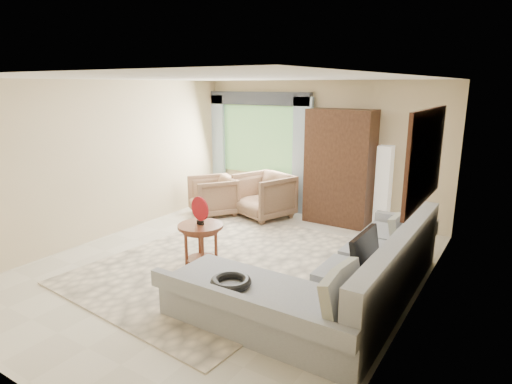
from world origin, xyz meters
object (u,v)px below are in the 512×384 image
Objects in this scene: tv_screen at (366,253)px; armoire at (340,167)px; coffee_table at (201,245)px; armchair_left at (213,196)px; sectional_sofa at (342,282)px; armchair_right at (264,196)px; floor_lamp at (383,188)px; potted_plant at (215,189)px.

armoire reaches higher than tv_screen.
coffee_table is 2.51m from armchair_left.
sectional_sofa reaches higher than armchair_right.
floor_lamp reaches higher than sectional_sofa.
armoire reaches higher than coffee_table.
tv_screen is 0.35× the size of armoire.
tv_screen is 1.34× the size of potted_plant.
tv_screen is at bearing -21.17° from armchair_right.
armchair_right is (0.94, 0.41, 0.05)m from armchair_left.
coffee_table is 2.53m from armchair_right.
armoire reaches higher than armchair_left.
armchair_right reaches higher than potted_plant.
armchair_right is at bearing 101.07° from coffee_table.
tv_screen reaches higher than potted_plant.
tv_screen is (0.27, -0.04, 0.44)m from sectional_sofa.
coffee_table is at bearing -59.05° from armchair_right.
armchair_right is at bearing 58.60° from armchair_left.
floor_lamp is at bearing 34.07° from armchair_right.
tv_screen reaches higher than sectional_sofa.
armchair_right is 0.63× the size of floor_lamp.
armchair_left is at bearing 151.36° from tv_screen.
potted_plant is (-1.53, 0.42, -0.16)m from armchair_right.
sectional_sofa is at bearing -34.72° from potted_plant.
coffee_table is 3.53m from potted_plant.
coffee_table is at bearing -55.15° from potted_plant.
potted_plant is 3.69m from floor_lamp.
sectional_sofa is 4.04m from armchair_left.
armchair_left is at bearing -136.72° from armchair_right.
coffee_table is 1.14× the size of potted_plant.
armchair_right is (-2.83, 2.46, -0.29)m from tv_screen.
armoire is (2.86, 0.06, 0.77)m from potted_plant.
coffee_table is at bearing -20.30° from armchair_left.
sectional_sofa is at bearing 1.60° from coffee_table.
armoire reaches higher than floor_lamp.
armchair_right is 1.54m from armoire.
floor_lamp is at bearing 61.42° from coffee_table.
sectional_sofa is 2.31× the size of floor_lamp.
armchair_left is at bearing -158.69° from armoire.
coffee_table is (-2.34, -0.01, -0.39)m from tv_screen.
coffee_table is 0.42× the size of floor_lamp.
potted_plant is (-2.01, 2.89, -0.06)m from coffee_table.
coffee_table is at bearing -179.64° from tv_screen.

